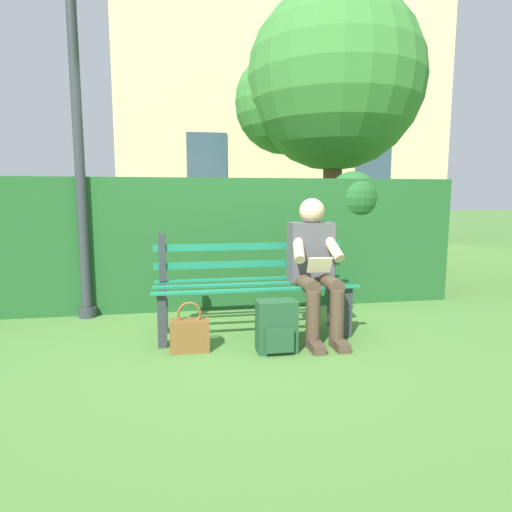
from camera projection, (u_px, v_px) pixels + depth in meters
ground at (254, 334)px, 3.82m from camera, size 60.00×60.00×0.00m
park_bench at (253, 284)px, 3.83m from camera, size 1.72×0.54×0.89m
person_seated at (315, 264)px, 3.72m from camera, size 0.44×0.73×1.19m
hedge_backdrop at (214, 239)px, 4.87m from camera, size 5.40×0.74×1.49m
tree at (326, 86)px, 6.83m from camera, size 2.90×2.76×4.38m
building_facade at (280, 103)px, 11.14m from camera, size 7.93×2.74×7.18m
backpack at (276, 327)px, 3.38m from camera, size 0.31×0.26×0.41m
handbag at (190, 334)px, 3.39m from camera, size 0.30×0.14×0.40m
lamp_post at (75, 74)px, 4.06m from camera, size 0.29×0.29×3.61m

